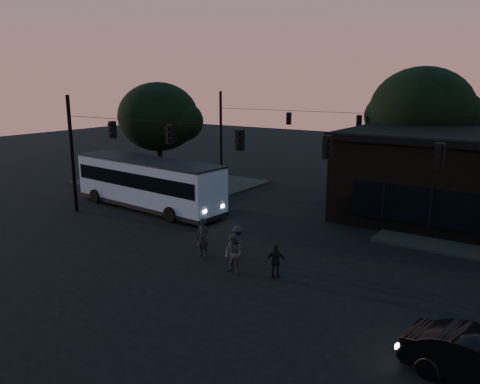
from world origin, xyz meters
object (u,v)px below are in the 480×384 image
Objects in this scene: bus at (148,181)px; pedestrian_c at (276,261)px; pedestrian_b at (233,254)px; pedestrian_a at (203,238)px; pedestrian_d at (238,242)px; building at (479,178)px.

pedestrian_c is (12.83, -5.20, -1.11)m from bus.
pedestrian_c is at bearing 32.05° from pedestrian_b.
pedestrian_c is (4.18, -0.23, -0.20)m from pedestrian_a.
pedestrian_c is 0.96× the size of pedestrian_d.
building is 9.68× the size of pedestrian_d.
bus is 13.89m from pedestrian_c.
pedestrian_d is (-0.92, 1.69, -0.11)m from pedestrian_b.
building is 8.54× the size of pedestrian_b.
pedestrian_a is at bearing -125.84° from building.
pedestrian_a is (-9.94, -13.76, -1.75)m from building.
pedestrian_b is 1.93m from pedestrian_d.
building is 8.04× the size of pedestrian_a.
pedestrian_c is at bearing -17.74° from bus.
bus is at bearing 1.90° from pedestrian_d.
pedestrian_b is at bearing -117.41° from building.
pedestrian_b reaches higher than pedestrian_c.
pedestrian_c is 2.94m from pedestrian_d.
pedestrian_b is 1.13× the size of pedestrian_d.
pedestrian_d reaches higher than pedestrian_c.
pedestrian_b reaches higher than pedestrian_d.
building reaches higher than bus.
pedestrian_d is at bearing -17.87° from bus.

